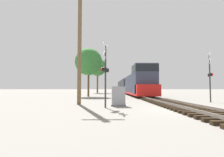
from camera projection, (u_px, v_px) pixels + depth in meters
ground_plane at (189, 110)px, 10.81m from camera, size 400.00×400.00×0.00m
rail_track_bed at (189, 108)px, 10.82m from camera, size 2.60×160.00×0.31m
freight_train at (129, 86)px, 43.17m from camera, size 3.09×45.56×4.61m
crossing_signal_near at (105, 71)px, 11.98m from camera, size 0.58×1.00×4.42m
crossing_signal_far at (210, 75)px, 16.60m from camera, size 0.58×1.00×4.75m
relay_cabinet at (118, 96)px, 12.98m from camera, size 1.10×0.58×1.46m
utility_pole at (80, 46)px, 14.65m from camera, size 1.80×0.33×9.61m
tree_far_right at (89, 62)px, 28.10m from camera, size 4.38×4.38×7.78m
tree_mid_background at (98, 67)px, 47.79m from camera, size 4.89×4.89×9.55m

